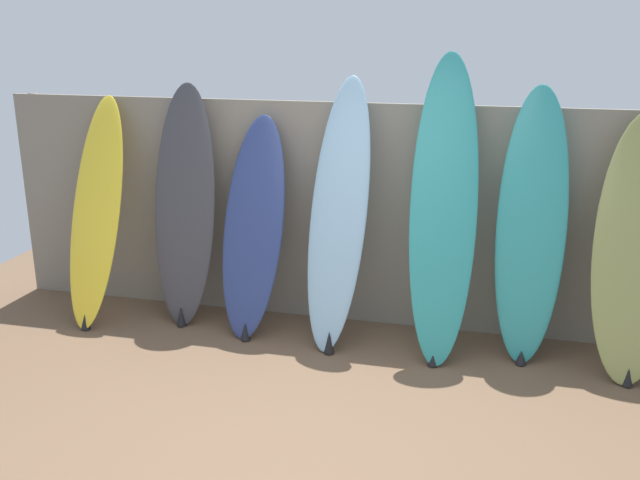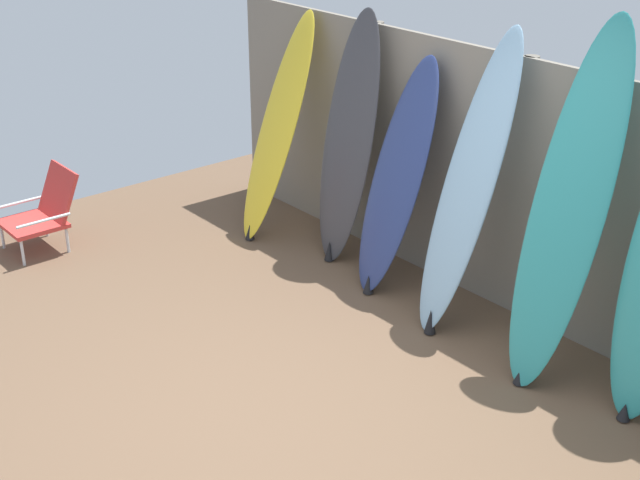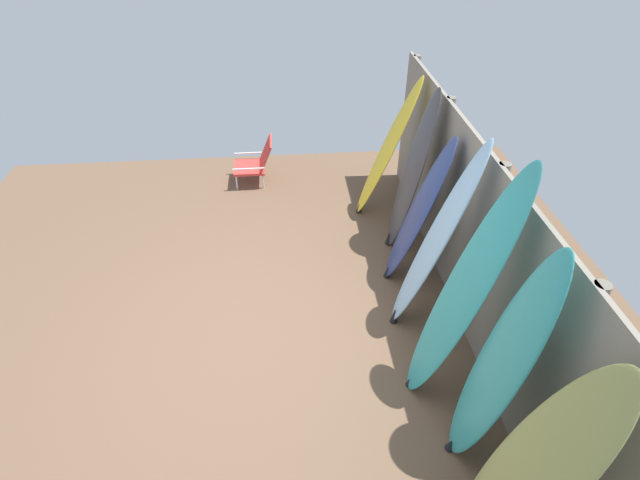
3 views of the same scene
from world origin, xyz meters
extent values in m
plane|color=brown|center=(0.00, 0.00, 0.00)|extent=(7.68, 7.68, 0.00)
cube|color=gray|center=(0.00, 2.00, 0.90)|extent=(6.08, 0.04, 1.80)
cylinder|color=#6C655B|center=(-2.88, 2.04, 0.90)|extent=(0.10, 0.10, 1.80)
cylinder|color=#6C655B|center=(-1.44, 2.04, 0.90)|extent=(0.10, 0.10, 1.80)
cylinder|color=#6C655B|center=(0.00, 2.04, 0.90)|extent=(0.10, 0.10, 1.80)
cylinder|color=#6C655B|center=(1.44, 2.04, 0.90)|extent=(0.10, 0.10, 1.80)
ellipsoid|color=yellow|center=(-2.09, 1.57, 0.91)|extent=(0.44, 0.75, 1.83)
cone|color=black|center=(-2.09, 1.26, 0.07)|extent=(0.08, 0.08, 0.12)
ellipsoid|color=#38383D|center=(-1.36, 1.70, 0.97)|extent=(0.52, 0.44, 1.94)
cone|color=black|center=(-1.36, 1.51, 0.09)|extent=(0.08, 0.08, 0.16)
ellipsoid|color=navy|center=(-0.76, 1.63, 0.86)|extent=(0.56, 0.65, 1.71)
cone|color=black|center=(-0.76, 1.38, 0.08)|extent=(0.08, 0.08, 0.14)
ellipsoid|color=#8CB7D6|center=(-0.07, 1.60, 1.01)|extent=(0.53, 0.74, 2.02)
cone|color=black|center=(-0.07, 1.31, 0.10)|extent=(0.08, 0.08, 0.17)
ellipsoid|color=teal|center=(0.71, 1.59, 1.10)|extent=(0.52, 0.72, 2.20)
cone|color=black|center=(0.71, 1.29, 0.07)|extent=(0.08, 0.08, 0.11)
ellipsoid|color=teal|center=(1.33, 1.66, 0.99)|extent=(0.49, 0.47, 1.99)
cone|color=black|center=(1.33, 1.47, 0.06)|extent=(0.08, 0.08, 0.10)
ellipsoid|color=olive|center=(2.03, 1.58, 0.91)|extent=(0.63, 0.69, 1.83)
cone|color=black|center=(2.03, 1.31, 0.07)|extent=(0.08, 0.08, 0.12)
camera|label=1|loc=(1.04, -3.44, 2.39)|focal=40.00mm
camera|label=2|loc=(3.47, -2.59, 3.11)|focal=50.00mm
camera|label=3|loc=(3.40, 0.25, 3.69)|focal=28.00mm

